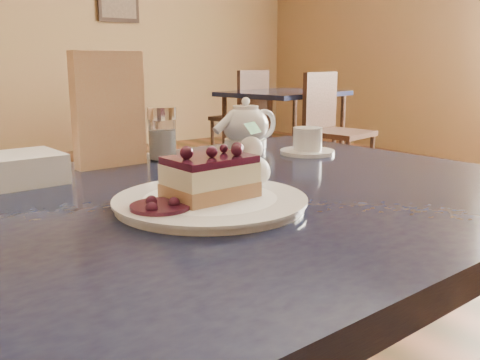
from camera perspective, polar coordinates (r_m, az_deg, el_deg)
main_table at (r=0.81m, az=-5.21°, el=-7.36°), size 1.22×0.86×0.73m
dessert_plate at (r=0.74m, az=-3.19°, el=-2.36°), size 0.26×0.26×0.01m
cheesecake_slice at (r=0.73m, az=-3.22°, el=0.27°), size 0.12×0.09×0.06m
whipped_cream at (r=0.79m, az=1.19°, el=0.94°), size 0.06×0.06×0.05m
berry_sauce at (r=0.69m, az=-8.50°, el=-2.84°), size 0.08×0.08×0.01m
tea_set at (r=1.22m, az=1.89°, el=5.32°), size 0.22×0.26×0.10m
menu_card at (r=1.04m, az=-13.81°, el=7.29°), size 0.14×0.04×0.22m
sugar_shaker at (r=1.09m, az=-8.30°, el=4.98°), size 0.06×0.06×0.11m
napkin_stack at (r=0.95m, az=-22.18°, el=1.18°), size 0.12×0.12×0.05m
bg_table_far_right at (r=4.48m, az=4.57°, el=1.43°), size 1.04×1.67×1.11m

